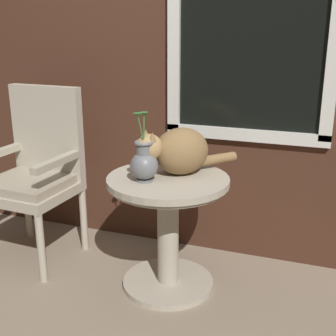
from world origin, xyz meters
TOP-DOWN VIEW (x-y plane):
  - ground_plane at (0.00, 0.00)m, footprint 6.00×6.00m
  - back_wall at (0.01, 0.73)m, footprint 4.00×0.07m
  - wicker_side_table at (0.07, 0.21)m, footprint 0.64×0.64m
  - wicker_chair at (-0.81, 0.31)m, footprint 0.51×0.49m
  - cat at (0.10, 0.29)m, footprint 0.44×0.47m
  - pewter_vase_with_ivy at (-0.02, 0.12)m, footprint 0.14×0.14m

SIDE VIEW (x-z plane):
  - ground_plane at x=0.00m, z-range 0.00..0.00m
  - wicker_side_table at x=0.07m, z-range 0.11..0.75m
  - wicker_chair at x=-0.81m, z-range 0.04..1.08m
  - pewter_vase_with_ivy at x=-0.02m, z-range 0.56..0.90m
  - cat at x=0.10m, z-range 0.63..0.88m
  - back_wall at x=0.01m, z-range 0.00..2.60m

